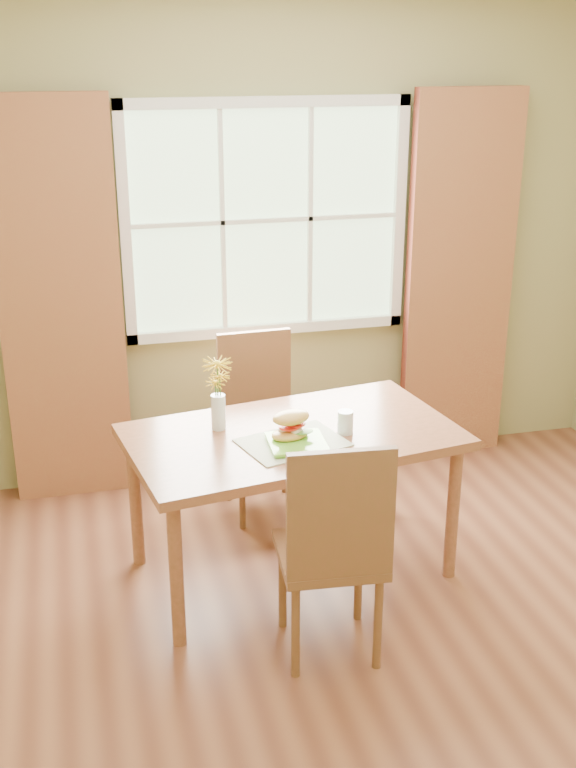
# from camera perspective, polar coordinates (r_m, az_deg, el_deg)

# --- Properties ---
(room) EXTENTS (4.24, 3.84, 2.74)m
(room) POSITION_cam_1_polar(r_m,az_deg,el_deg) (3.38, 5.68, 2.12)
(room) COLOR brown
(room) RESTS_ON ground
(window) EXTENTS (1.62, 0.06, 1.32)m
(window) POSITION_cam_1_polar(r_m,az_deg,el_deg) (5.08, -1.40, 10.37)
(window) COLOR #ABD19E
(window) RESTS_ON room
(curtain_left) EXTENTS (0.65, 0.08, 2.20)m
(curtain_left) POSITION_cam_1_polar(r_m,az_deg,el_deg) (4.97, -14.21, 4.73)
(curtain_left) COLOR maroon
(curtain_left) RESTS_ON room
(curtain_right) EXTENTS (0.65, 0.08, 2.20)m
(curtain_right) POSITION_cam_1_polar(r_m,az_deg,el_deg) (5.45, 10.81, 6.43)
(curtain_right) COLOR maroon
(curtain_right) RESTS_ON room
(dining_table) EXTENTS (1.62, 1.07, 0.74)m
(dining_table) POSITION_cam_1_polar(r_m,az_deg,el_deg) (4.20, 0.28, -4.02)
(dining_table) COLOR brown
(dining_table) RESTS_ON room
(chair_near) EXTENTS (0.46, 0.46, 1.01)m
(chair_near) POSITION_cam_1_polar(r_m,az_deg,el_deg) (3.65, 2.96, -10.09)
(chair_near) COLOR brown
(chair_near) RESTS_ON room
(chair_far) EXTENTS (0.42, 0.42, 0.98)m
(chair_far) POSITION_cam_1_polar(r_m,az_deg,el_deg) (4.88, -1.82, -1.95)
(chair_far) COLOR brown
(chair_far) RESTS_ON room
(placemat) EXTENTS (0.52, 0.44, 0.01)m
(placemat) POSITION_cam_1_polar(r_m,az_deg,el_deg) (4.06, 0.30, -3.74)
(placemat) COLOR beige
(placemat) RESTS_ON dining_table
(plate) EXTENTS (0.26, 0.26, 0.01)m
(plate) POSITION_cam_1_polar(r_m,az_deg,el_deg) (4.02, 0.56, -3.85)
(plate) COLOR #71C631
(plate) RESTS_ON placemat
(croissant_sandwich) EXTENTS (0.21, 0.17, 0.14)m
(croissant_sandwich) POSITION_cam_1_polar(r_m,az_deg,el_deg) (4.03, 0.18, -2.64)
(croissant_sandwich) COLOR #EDB851
(croissant_sandwich) RESTS_ON plate
(water_glass) EXTENTS (0.07, 0.07, 0.11)m
(water_glass) POSITION_cam_1_polar(r_m,az_deg,el_deg) (4.15, 3.66, -2.47)
(water_glass) COLOR silver
(water_glass) RESTS_ON dining_table
(flower_vase) EXTENTS (0.14, 0.14, 0.35)m
(flower_vase) POSITION_cam_1_polar(r_m,az_deg,el_deg) (4.14, -4.49, -0.19)
(flower_vase) COLOR silver
(flower_vase) RESTS_ON dining_table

